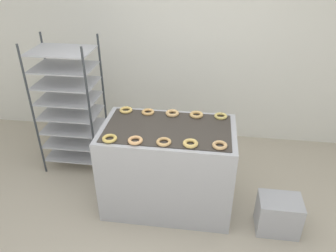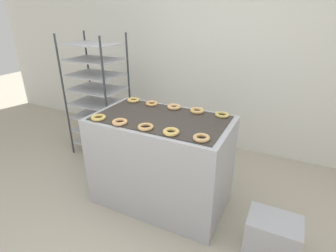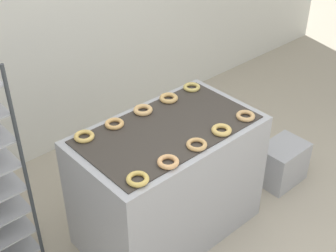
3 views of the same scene
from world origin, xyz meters
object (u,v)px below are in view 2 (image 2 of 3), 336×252
Objects in this scene: donut_near_center at (146,127)px; glaze_bin at (272,238)px; donut_near_rightmost at (201,138)px; donut_far_rightmost at (222,115)px; baking_rack_cart at (98,96)px; donut_far_center at (174,107)px; donut_near_left at (120,122)px; donut_near_right at (171,132)px; donut_far_right at (197,111)px; donut_far_leftmost at (133,100)px; fryer_machine at (161,161)px; donut_far_left at (152,103)px; donut_near_leftmost at (98,118)px.

glaze_bin is at bearing 1.93° from donut_near_center.
donut_near_rightmost is 0.54m from donut_far_rightmost.
baking_rack_cart reaches higher than donut_far_center.
donut_near_left reaches higher than donut_near_center.
donut_far_right is at bearing 88.06° from donut_near_right.
donut_far_right is at bearing -0.43° from donut_far_leftmost.
fryer_machine is 1.39m from baking_rack_cart.
donut_far_left is at bearing 89.16° from donut_near_left.
donut_near_left is 1.03× the size of donut_far_left.
donut_far_right is (0.74, 0.55, 0.00)m from donut_near_leftmost.
fryer_machine is at bearing 90.02° from donut_near_center.
donut_near_right reaches higher than donut_near_leftmost.
donut_near_leftmost is 0.98× the size of donut_far_right.
donut_near_right is at bearing -48.81° from fryer_machine.
donut_near_center is (-1.10, -0.04, 0.76)m from glaze_bin.
donut_far_right reaches higher than donut_far_rightmost.
glaze_bin is (1.10, -0.23, -0.28)m from fryer_machine.
glaze_bin is 1.25m from donut_far_right.
donut_near_left is 0.61m from donut_far_center.
donut_far_leftmost is at bearing 131.10° from donut_near_center.
donut_near_center is at bearing -90.77° from donut_far_center.
donut_far_right is at bearing 113.68° from donut_near_rightmost.
donut_far_leftmost is 0.73m from donut_far_right.
donut_near_rightmost is at bearing 1.32° from donut_near_leftmost.
donut_near_right is 1.04× the size of donut_far_rightmost.
donut_far_right is (0.25, 0.54, 0.00)m from donut_near_center.
donut_near_center is 0.73m from donut_far_leftmost.
donut_far_right is at bearing -11.04° from baking_rack_cart.
baking_rack_cart is 1.51m from donut_far_right.
donut_far_right reaches higher than donut_far_leftmost.
donut_near_center is 0.23m from donut_near_right.
donut_near_left is at bearing -132.29° from donut_far_right.
donut_far_leftmost is at bearing 89.20° from donut_near_leftmost.
baking_rack_cart is 12.16× the size of donut_far_left.
baking_rack_cart reaches higher than donut_near_rightmost.
donut_near_center reaches higher than fryer_machine.
donut_far_leftmost is at bearing 149.79° from fryer_machine.
donut_near_center is 1.01× the size of donut_near_rightmost.
donut_near_center is 0.99× the size of donut_near_right.
fryer_machine is 0.74m from donut_near_leftmost.
donut_near_leftmost reaches higher than donut_far_rightmost.
fryer_machine is 9.63× the size of donut_near_left.
glaze_bin is 0.98m from donut_near_rightmost.
glaze_bin is at bearing 2.24° from donut_near_right.
glaze_bin is 1.62m from donut_far_left.
donut_far_right is at bearing 47.71° from donut_near_left.
donut_far_leftmost is at bearing -179.88° from donut_far_rightmost.
donut_far_center is at bearing 64.82° from donut_near_left.
donut_near_rightmost is (-0.62, -0.03, 0.76)m from glaze_bin.
baking_rack_cart reaches higher than donut_near_right.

